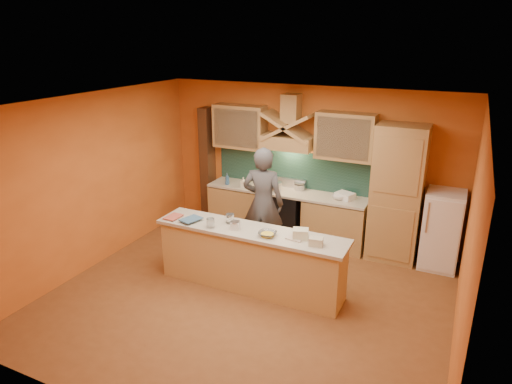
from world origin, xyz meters
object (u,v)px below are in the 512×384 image
at_px(fridge, 442,230).
at_px(kitchen_scale, 235,226).
at_px(person, 263,203).
at_px(stove, 286,215).
at_px(mixing_bowl, 267,234).

bearing_deg(fridge, kitchen_scale, -143.93).
height_order(fridge, person, person).
relative_size(stove, kitchen_scale, 7.24).
xyz_separation_m(stove, fridge, (2.70, 0.00, 0.20)).
distance_m(fridge, kitchen_scale, 3.37).
bearing_deg(person, fridge, -171.33).
bearing_deg(stove, fridge, 0.00).
height_order(stove, mixing_bowl, mixing_bowl).
distance_m(person, mixing_bowl, 1.27).
xyz_separation_m(person, kitchen_scale, (0.06, -1.10, 0.04)).
relative_size(stove, fridge, 0.69).
bearing_deg(stove, person, -94.52).
bearing_deg(mixing_bowl, fridge, 42.34).
xyz_separation_m(stove, kitchen_scale, (-0.01, -1.97, 0.55)).
bearing_deg(mixing_bowl, stove, 104.33).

